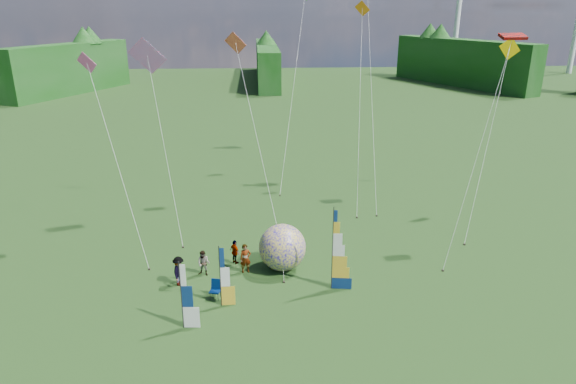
{
  "coord_description": "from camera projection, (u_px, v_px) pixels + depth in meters",
  "views": [
    {
      "loc": [
        -2.64,
        -21.45,
        14.8
      ],
      "look_at": [
        -1.0,
        4.0,
        5.5
      ],
      "focal_mm": 32.0,
      "sensor_mm": 36.0,
      "label": 1
    }
  ],
  "objects": [
    {
      "name": "small_kite_orange",
      "position": [
        360.0,
        101.0,
        39.73
      ],
      "size": [
        5.65,
        12.04,
        15.6
      ],
      "primitive_type": null,
      "rotation": [
        0.0,
        0.0,
        -0.17
      ],
      "color": "orange",
      "rests_on": "ground"
    },
    {
      "name": "side_banner_far",
      "position": [
        181.0,
        297.0,
        24.44
      ],
      "size": [
        1.02,
        0.17,
        3.46
      ],
      "primitive_type": null,
      "rotation": [
        0.0,
        0.0,
        -0.07
      ],
      "color": "white",
      "rests_on": "ground"
    },
    {
      "name": "small_kite_yellow",
      "position": [
        489.0,
        132.0,
        34.96
      ],
      "size": [
        8.73,
        10.95,
        13.29
      ],
      "primitive_type": null,
      "rotation": [
        0.0,
        0.0,
        0.11
      ],
      "color": "#FFC400",
      "rests_on": "ground"
    },
    {
      "name": "small_kite_red",
      "position": [
        255.0,
        122.0,
        37.43
      ],
      "size": [
        8.07,
        10.92,
        13.54
      ],
      "primitive_type": null,
      "rotation": [
        0.0,
        0.0,
        -0.28
      ],
      "color": "#EC5639",
      "rests_on": "ground"
    },
    {
      "name": "treeline_ring",
      "position": [
        315.0,
        251.0,
        23.97
      ],
      "size": [
        210.0,
        210.0,
        8.0
      ],
      "primitive_type": null,
      "color": "#2A5425",
      "rests_on": "ground"
    },
    {
      "name": "side_banner_left",
      "position": [
        220.0,
        277.0,
        26.31
      ],
      "size": [
        0.94,
        0.13,
        3.33
      ],
      "primitive_type": null,
      "rotation": [
        0.0,
        0.0,
        0.03
      ],
      "color": "gold",
      "rests_on": "ground"
    },
    {
      "name": "kite_rainbow_delta",
      "position": [
        163.0,
        133.0,
        33.95
      ],
      "size": [
        6.85,
        10.92,
        13.64
      ],
      "primitive_type": null,
      "rotation": [
        0.0,
        0.0,
        -0.01
      ],
      "color": "#FE2F4F",
      "rests_on": "ground"
    },
    {
      "name": "bol_inflatable",
      "position": [
        282.0,
        247.0,
        30.17
      ],
      "size": [
        3.06,
        3.06,
        2.79
      ],
      "primitive_type": "sphere",
      "rotation": [
        0.0,
        0.0,
        -0.1
      ],
      "color": "#1C0D9E",
      "rests_on": "ground"
    },
    {
      "name": "kite_parafoil",
      "position": [
        480.0,
        139.0,
        30.41
      ],
      "size": [
        8.54,
        8.9,
        14.63
      ],
      "primitive_type": null,
      "rotation": [
        0.0,
        0.0,
        -0.06
      ],
      "color": "#C50200",
      "rests_on": "ground"
    },
    {
      "name": "ground",
      "position": [
        313.0,
        324.0,
        25.34
      ],
      "size": [
        220.0,
        220.0,
        0.0
      ],
      "primitive_type": "plane",
      "color": "#264A1A",
      "rests_on": "ground"
    },
    {
      "name": "camp_chair",
      "position": [
        215.0,
        290.0,
        27.35
      ],
      "size": [
        0.72,
        0.72,
        1.04
      ],
      "primitive_type": null,
      "rotation": [
        0.0,
        0.0,
        -0.24
      ],
      "color": "#00153F",
      "rests_on": "ground"
    },
    {
      "name": "spectator_b",
      "position": [
        204.0,
        263.0,
        29.64
      ],
      "size": [
        0.82,
        0.56,
        1.54
      ],
      "primitive_type": "imported",
      "rotation": [
        0.0,
        0.0,
        -0.28
      ],
      "color": "#66594C",
      "rests_on": "ground"
    },
    {
      "name": "small_kite_pink",
      "position": [
        117.0,
        156.0,
        30.68
      ],
      "size": [
        8.01,
        8.97,
        12.63
      ],
      "primitive_type": null,
      "rotation": [
        0.0,
        0.0,
        -0.33
      ],
      "color": "#FF59A8",
      "rests_on": "ground"
    },
    {
      "name": "feather_banner_main",
      "position": [
        332.0,
        250.0,
        27.7
      ],
      "size": [
        1.27,
        0.28,
        4.69
      ],
      "primitive_type": null,
      "rotation": [
        0.0,
        0.0,
        -0.14
      ],
      "color": "navy",
      "rests_on": "ground"
    },
    {
      "name": "turbine_right",
      "position": [
        459.0,
        4.0,
        118.55
      ],
      "size": [
        8.0,
        1.2,
        30.0
      ],
      "primitive_type": null,
      "color": "silver",
      "rests_on": "ground"
    },
    {
      "name": "small_kite_green",
      "position": [
        293.0,
        82.0,
        44.16
      ],
      "size": [
        7.82,
        13.17,
        17.1
      ],
      "primitive_type": null,
      "rotation": [
        0.0,
        0.0,
        -0.22
      ],
      "color": "green",
      "rests_on": "ground"
    },
    {
      "name": "spectator_d",
      "position": [
        235.0,
        252.0,
        31.01
      ],
      "size": [
        0.82,
        0.94,
        1.53
      ],
      "primitive_type": "imported",
      "rotation": [
        0.0,
        0.0,
        2.2
      ],
      "color": "#66594C",
      "rests_on": "ground"
    },
    {
      "name": "spectator_c",
      "position": [
        179.0,
        271.0,
        28.57
      ],
      "size": [
        0.57,
        1.17,
        1.73
      ],
      "primitive_type": "imported",
      "rotation": [
        0.0,
        0.0,
        1.42
      ],
      "color": "#66594C",
      "rests_on": "ground"
    },
    {
      "name": "kite_whale",
      "position": [
        372.0,
        82.0,
        40.76
      ],
      "size": [
        6.07,
        15.16,
        18.06
      ],
      "primitive_type": null,
      "rotation": [
        0.0,
        0.0,
        0.16
      ],
      "color": "black",
      "rests_on": "ground"
    },
    {
      "name": "spectator_a",
      "position": [
        245.0,
        258.0,
        29.95
      ],
      "size": [
        0.72,
        0.54,
        1.78
      ],
      "primitive_type": "imported",
      "rotation": [
        0.0,
        0.0,
        0.2
      ],
      "color": "#66594C",
      "rests_on": "ground"
    }
  ]
}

